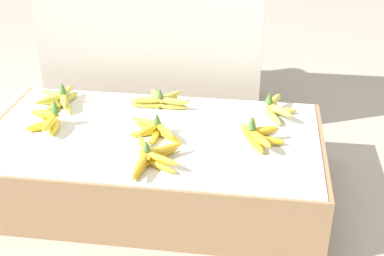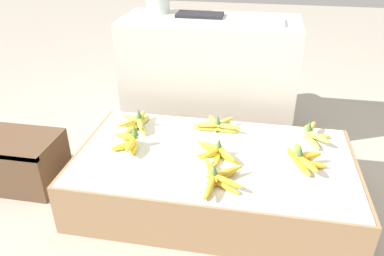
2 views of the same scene
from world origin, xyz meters
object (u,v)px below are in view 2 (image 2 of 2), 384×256
Objects in this scene: banana_bunch_middle_midright at (303,159)px; wooden_crate at (21,161)px; banana_bunch_back_left at (137,122)px; banana_bunch_front_midleft at (217,178)px; foam_tray_white at (259,21)px; banana_bunch_middle_midleft at (217,152)px; banana_bunch_middle_left at (129,142)px; banana_bunch_back_midright at (312,134)px; banana_bunch_back_midleft at (218,125)px.

wooden_crate is at bearing -178.31° from banana_bunch_middle_midright.
banana_bunch_front_midleft is at bearing -40.50° from banana_bunch_back_left.
banana_bunch_front_midleft is 1.28× the size of banana_bunch_back_left.
foam_tray_white is (1.12, 0.74, 0.57)m from wooden_crate.
foam_tray_white is at bearing 79.15° from banana_bunch_middle_midleft.
wooden_crate is 1.84× the size of banana_bunch_back_left.
banana_bunch_middle_midright is 1.05× the size of banana_bunch_back_left.
banana_bunch_middle_midleft is (0.99, 0.03, 0.14)m from wooden_crate.
foam_tray_white reaches higher than banana_bunch_middle_left.
banana_bunch_back_left is 0.91× the size of banana_bunch_back_midright.
banana_bunch_middle_midright reaches higher than banana_bunch_middle_midleft.
banana_bunch_middle_left reaches higher than banana_bunch_middle_midright.
wooden_crate is 1.04m from banana_bunch_front_midleft.
foam_tray_white reaches higher than banana_bunch_back_left.
wooden_crate is 1.67× the size of banana_bunch_back_midright.
foam_tray_white reaches higher than banana_bunch_middle_midright.
wooden_crate is 1.46m from banana_bunch_back_midright.
banana_bunch_middle_midright is at bearing -70.85° from foam_tray_white.
banana_bunch_middle_midright is 0.47m from banana_bunch_back_midleft.
banana_bunch_back_left is at bearing -139.06° from foam_tray_white.
banana_bunch_back_midleft is 0.47m from banana_bunch_back_midright.
banana_bunch_back_left is at bearing 166.37° from banana_bunch_middle_midright.
banana_bunch_middle_midright reaches higher than banana_bunch_back_midright.
banana_bunch_middle_midleft is 1.01× the size of banana_bunch_back_left.
banana_bunch_middle_left is 0.89m from banana_bunch_back_midright.
banana_bunch_back_left reaches higher than banana_bunch_front_midleft.
banana_bunch_middle_midright is at bearing -104.83° from banana_bunch_back_midright.
banana_bunch_middle_midright reaches higher than wooden_crate.
banana_bunch_middle_midright is (0.35, 0.20, 0.01)m from banana_bunch_front_midleft.
banana_bunch_middle_midright is 0.85m from foam_tray_white.
banana_bunch_middle_left is 0.79m from banana_bunch_middle_midright.
banana_bunch_back_midleft reaches higher than banana_bunch_front_midleft.
wooden_crate is 1.46m from foam_tray_white.
banana_bunch_back_midleft is 0.91× the size of foam_tray_white.
banana_bunch_middle_left reaches higher than banana_bunch_back_midright.
wooden_crate is 1.75× the size of banana_bunch_middle_midright.
banana_bunch_back_left is at bearing -173.76° from banana_bunch_back_midleft.
banana_bunch_back_midleft is 1.06× the size of banana_bunch_back_midright.
foam_tray_white is at bearing 122.97° from banana_bunch_back_midright.
banana_bunch_back_midright is at bearing 15.31° from banana_bunch_middle_left.
banana_bunch_middle_left reaches higher than wooden_crate.
banana_bunch_back_left is (-0.03, 0.20, -0.00)m from banana_bunch_middle_left.
banana_bunch_back_midleft is (-0.41, 0.24, -0.00)m from banana_bunch_middle_midright.
banana_bunch_back_midleft is at bearing 32.56° from banana_bunch_middle_left.
banana_bunch_back_midleft is (0.42, 0.05, -0.00)m from banana_bunch_back_left.
banana_bunch_middle_midleft is 0.86× the size of banana_bunch_back_midleft.
banana_bunch_middle_midright is 0.85m from banana_bunch_back_left.
banana_bunch_middle_midleft is 0.50m from banana_bunch_back_midright.
banana_bunch_front_midleft is 0.62m from banana_bunch_back_left.
banana_bunch_front_midleft reaches higher than wooden_crate.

